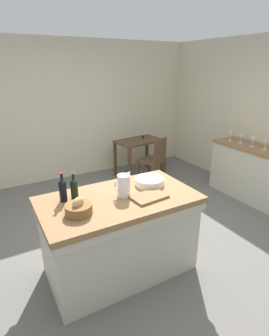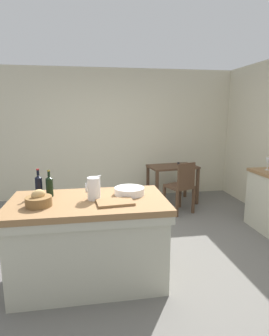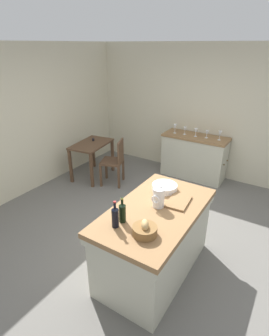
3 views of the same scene
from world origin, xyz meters
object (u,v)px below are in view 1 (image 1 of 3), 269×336
Objects in this scene: wooden_chair at (154,160)px; wash_bowl at (149,181)px; side_cabinet at (249,172)px; cutting_board at (149,197)px; wine_glass_right at (241,137)px; bread_basket at (79,208)px; writing_desk at (139,146)px; island_table at (120,232)px; pitcher at (124,185)px; wine_bottle_amber at (63,190)px; wine_bottle_dark at (74,188)px; wine_glass_middle at (253,140)px; wine_glass_far_right at (231,133)px; wine_glass_left at (266,143)px.

wooden_chair is 2.03m from wash_bowl.
side_cabinet is 1.64m from wooden_chair.
side_cabinet is 3.75× the size of cutting_board.
wine_glass_right is (2.43, 0.95, 0.10)m from cutting_board.
bread_basket is (-3.15, -0.68, 0.49)m from side_cabinet.
side_cabinet is 8.48× the size of wine_glass_right.
writing_desk is at bearing 61.75° from cutting_board.
island_table is 5.84× the size of pitcher.
bread_basket is at bearing -137.45° from wooden_chair.
island_table is 1.20× the size of side_cabinet.
writing_desk is 3.02m from wine_bottle_amber.
wine_bottle_dark is (-1.99, -2.15, 0.38)m from writing_desk.
wooden_chair is at bearing 54.95° from wash_bowl.
wine_glass_far_right is at bearing 92.47° from wine_glass_middle.
wine_glass_left is 0.45m from wine_glass_right.
wine_glass_right is at bearing 16.70° from pitcher.
wine_glass_far_right is at bearing 20.56° from island_table.
side_cabinet reaches higher than writing_desk.
wine_bottle_dark reaches higher than side_cabinet.
bread_basket is at bearing -81.28° from wine_bottle_amber.
wine_glass_left is at bearing -60.88° from writing_desk.
wash_bowl is at bearing -168.91° from side_cabinet.
wine_bottle_dark is 1.82× the size of wine_glass_right.
wine_bottle_amber is at bearing 98.72° from bread_basket.
wooden_chair is (-0.02, -0.59, -0.12)m from writing_desk.
side_cabinet is 0.72m from wine_glass_far_right.
writing_desk is at bearing 55.63° from island_table.
wooden_chair is 3.11× the size of wine_bottle_amber.
wine_bottle_dark is (-0.39, 0.18, 0.52)m from island_table.
wine_glass_left is 0.80× the size of wine_glass_far_right.
side_cabinet is 2.36m from wash_bowl.
wine_glass_left is 0.93× the size of wine_glass_middle.
wooden_chair reaches higher than island_table.
wooden_chair is 6.08× the size of wine_glass_left.
island_table is 8.40× the size of wine_glass_far_right.
wine_glass_left reaches higher than side_cabinet.
island_table is 0.63m from wash_bowl.
wine_bottle_dark is at bearing -173.02° from wine_glass_middle.
island_table is at bearing -124.37° from writing_desk.
writing_desk is at bearing 125.25° from wine_glass_right.
wine_glass_middle is (2.24, 0.44, 0.08)m from wash_bowl.
wine_glass_middle reaches higher than side_cabinet.
wooden_chair is 2.88× the size of wash_bowl.
writing_desk is at bearing 128.38° from wine_glass_far_right.
wine_bottle_amber is at bearing 161.12° from pitcher.
island_table is 1.62× the size of writing_desk.
island_table is at bearing -168.23° from wine_glass_middle.
bread_basket is 1.29× the size of wine_glass_far_right.
pitcher is 2.74m from wine_glass_right.
wash_bowl is 1.08× the size of wine_bottle_amber.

